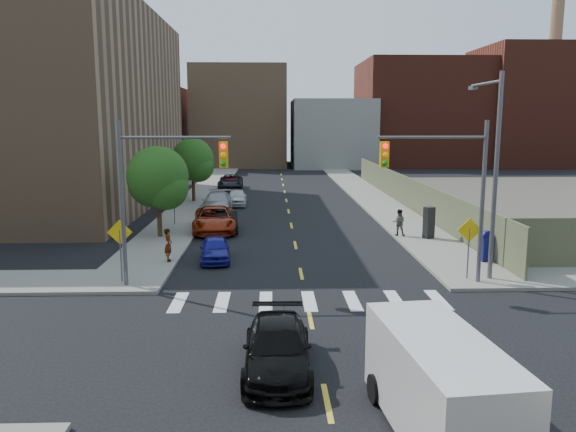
{
  "coord_description": "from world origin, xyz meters",
  "views": [
    {
      "loc": [
        -1.39,
        -17.02,
        6.98
      ],
      "look_at": [
        -0.48,
        12.13,
        2.0
      ],
      "focal_mm": 35.0,
      "sensor_mm": 36.0,
      "label": 1
    }
  ],
  "objects": [
    {
      "name": "fence_north",
      "position": [
        9.6,
        28.0,
        1.25
      ],
      "size": [
        0.12,
        44.0,
        2.5
      ],
      "primitive_type": "cube",
      "color": "#5A5F42",
      "rests_on": "ground"
    },
    {
      "name": "cargo_van",
      "position": [
        2.3,
        -5.39,
        1.22
      ],
      "size": [
        2.54,
        5.27,
        2.33
      ],
      "rotation": [
        0.0,
        0.0,
        0.1
      ],
      "color": "silver",
      "rests_on": "ground"
    },
    {
      "name": "warn_sign_midwest",
      "position": [
        -7.8,
        20.0,
        1.99
      ],
      "size": [
        1.06,
        0.06,
        2.83
      ],
      "color": "#59595E",
      "rests_on": "ground"
    },
    {
      "name": "parked_car_silver",
      "position": [
        -5.5,
        25.7,
        0.77
      ],
      "size": [
        2.25,
        5.32,
        1.53
      ],
      "primitive_type": "imported",
      "rotation": [
        0.0,
        0.0,
        -0.02
      ],
      "color": "#9EA0A5",
      "rests_on": "ground"
    },
    {
      "name": "warn_sign_ne",
      "position": [
        7.2,
        6.5,
        1.99
      ],
      "size": [
        1.06,
        0.06,
        2.83
      ],
      "color": "#59595E",
      "rests_on": "ground"
    },
    {
      "name": "tree_west_near",
      "position": [
        -8.0,
        16.05,
        3.48
      ],
      "size": [
        3.66,
        3.64,
        5.52
      ],
      "color": "#332114",
      "rests_on": "ground"
    },
    {
      "name": "pedestrian_east",
      "position": [
        6.3,
        15.83,
        0.94
      ],
      "size": [
        0.89,
        0.76,
        1.58
      ],
      "primitive_type": "imported",
      "rotation": [
        0.0,
        0.0,
        2.91
      ],
      "color": "gray",
      "rests_on": "sidewalk_ne"
    },
    {
      "name": "parked_car_white",
      "position": [
        -4.2,
        29.22,
        0.68
      ],
      "size": [
        1.69,
        4.04,
        1.37
      ],
      "primitive_type": "imported",
      "rotation": [
        0.0,
        0.0,
        0.02
      ],
      "color": "silver",
      "rests_on": "ground"
    },
    {
      "name": "tree_west_far",
      "position": [
        -8.0,
        31.05,
        3.48
      ],
      "size": [
        3.66,
        3.64,
        5.52
      ],
      "color": "#332114",
      "rests_on": "ground"
    },
    {
      "name": "smokestack",
      "position": [
        42.0,
        70.0,
        14.0
      ],
      "size": [
        1.8,
        1.8,
        28.0
      ],
      "primitive_type": "cylinder",
      "color": "#8C6B4C",
      "rests_on": "ground"
    },
    {
      "name": "signal_ne",
      "position": [
        5.98,
        6.0,
        4.53
      ],
      "size": [
        4.59,
        0.3,
        7.0
      ],
      "color": "#59595E",
      "rests_on": "ground"
    },
    {
      "name": "streetlight_ne",
      "position": [
        8.2,
        6.9,
        5.22
      ],
      "size": [
        0.25,
        3.7,
        9.0
      ],
      "color": "#59595E",
      "rests_on": "ground"
    },
    {
      "name": "bg_bldg_midwest",
      "position": [
        -6.0,
        72.0,
        7.5
      ],
      "size": [
        14.0,
        16.0,
        15.0
      ],
      "primitive_type": "cube",
      "color": "#8C6B4C",
      "rests_on": "ground"
    },
    {
      "name": "mailbox",
      "position": [
        9.2,
        9.56,
        0.88
      ],
      "size": [
        0.71,
        0.61,
        1.51
      ],
      "rotation": [
        0.0,
        0.0,
        0.24
      ],
      "color": "navy",
      "rests_on": "sidewalk_ne"
    },
    {
      "name": "signal_nw",
      "position": [
        -5.98,
        6.0,
        4.53
      ],
      "size": [
        4.59,
        0.3,
        7.0
      ],
      "color": "#59595E",
      "rests_on": "ground"
    },
    {
      "name": "warn_sign_nw",
      "position": [
        -7.8,
        6.5,
        1.99
      ],
      "size": [
        1.06,
        0.06,
        2.83
      ],
      "color": "#59595E",
      "rests_on": "ground"
    },
    {
      "name": "parked_car_red",
      "position": [
        -4.95,
        18.12,
        0.79
      ],
      "size": [
        3.04,
        5.85,
        1.57
      ],
      "primitive_type": "imported",
      "rotation": [
        0.0,
        0.0,
        0.08
      ],
      "color": "#972A0F",
      "rests_on": "ground"
    },
    {
      "name": "payphone",
      "position": [
        7.87,
        15.0,
        1.07
      ],
      "size": [
        0.69,
        0.64,
        1.85
      ],
      "primitive_type": "cube",
      "rotation": [
        0.0,
        0.0,
        0.44
      ],
      "color": "black",
      "rests_on": "sidewalk_ne"
    },
    {
      "name": "bg_bldg_west",
      "position": [
        -22.0,
        70.0,
        6.0
      ],
      "size": [
        14.0,
        18.0,
        12.0
      ],
      "primitive_type": "cube",
      "color": "#592319",
      "rests_on": "ground"
    },
    {
      "name": "parked_car_black",
      "position": [
        -4.2,
        18.21,
        0.64
      ],
      "size": [
        1.7,
        4.01,
        1.29
      ],
      "primitive_type": "imported",
      "rotation": [
        0.0,
        0.0,
        0.09
      ],
      "color": "black",
      "rests_on": "ground"
    },
    {
      "name": "parked_car_maroon",
      "position": [
        -5.49,
        40.82,
        0.63
      ],
      "size": [
        1.63,
        3.91,
        1.26
      ],
      "primitive_type": "imported",
      "rotation": [
        0.0,
        0.0,
        0.08
      ],
      "color": "#450D16",
      "rests_on": "ground"
    },
    {
      "name": "sidewalk_nw",
      "position": [
        -7.75,
        41.5,
        0.07
      ],
      "size": [
        3.5,
        73.0,
        0.15
      ],
      "primitive_type": "cube",
      "color": "gray",
      "rests_on": "ground"
    },
    {
      "name": "bg_bldg_center",
      "position": [
        8.0,
        70.0,
        5.0
      ],
      "size": [
        12.0,
        16.0,
        10.0
      ],
      "primitive_type": "cube",
      "color": "gray",
      "rests_on": "ground"
    },
    {
      "name": "bg_bldg_fareast",
      "position": [
        38.0,
        70.0,
        9.0
      ],
      "size": [
        14.0,
        16.0,
        18.0
      ],
      "primitive_type": "cube",
      "color": "#592319",
      "rests_on": "ground"
    },
    {
      "name": "black_sedan",
      "position": [
        -1.23,
        -2.13,
        0.67
      ],
      "size": [
        1.95,
        4.65,
        1.34
      ],
      "primitive_type": "imported",
      "rotation": [
        0.0,
        0.0,
        -0.02
      ],
      "color": "black",
      "rests_on": "ground"
    },
    {
      "name": "sidewalk_ne",
      "position": [
        7.75,
        41.5,
        0.07
      ],
      "size": [
        3.5,
        73.0,
        0.15
      ],
      "primitive_type": "cube",
      "color": "gray",
      "rests_on": "ground"
    },
    {
      "name": "building_nw",
      "position": [
        -22.0,
        30.0,
        8.0
      ],
      "size": [
        22.0,
        30.0,
        16.0
      ],
      "primitive_type": "cube",
      "color": "#8C6B4C",
      "rests_on": "ground"
    },
    {
      "name": "ground",
      "position": [
        0.0,
        0.0,
        0.0
      ],
      "size": [
        160.0,
        160.0,
        0.0
      ],
      "primitive_type": "plane",
      "color": "black",
      "rests_on": "ground"
    },
    {
      "name": "parked_car_grey",
      "position": [
        -5.5,
        40.57,
        0.73
      ],
      "size": [
        2.53,
        5.31,
        1.46
      ],
      "primitive_type": "imported",
      "rotation": [
        0.0,
        0.0,
        0.02
      ],
      "color": "black",
      "rests_on": "ground"
    },
    {
      "name": "bg_bldg_east",
      "position": [
        22.0,
        72.0,
        8.0
      ],
      "size": [
        18.0,
        18.0,
        16.0
      ],
      "primitive_type": "cube",
      "color": "#592319",
      "rests_on": "ground"
    },
    {
      "name": "pedestrian_west",
      "position": [
        -6.41,
        9.96,
        0.96
      ],
      "size": [
        0.5,
        0.66,
        1.63
      ],
      "primitive_type": "imported",
      "rotation": [
        0.0,
        0.0,
        1.77
      ],
      "color": "gray",
      "rests_on": "sidewalk_nw"
    },
    {
      "name": "parked_car_blue",
      "position": [
        -4.2,
        10.58,
        0.61
      ],
      "size": [
        1.78,
        3.72,
        1.23
      ],
      "primitive_type": "imported",
      "rotation": [
        0.0,
        0.0,
        0.09
      ],
      "color": "navy",
      "rests_on": "ground"
    }
  ]
}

